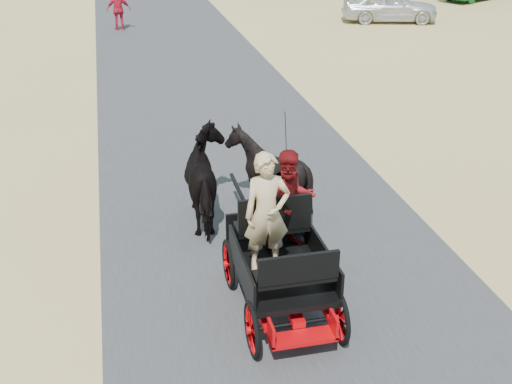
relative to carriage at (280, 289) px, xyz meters
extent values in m
imported|color=black|center=(-0.55, 3.00, 0.49)|extent=(0.91, 2.01, 1.70)
imported|color=black|center=(0.55, 3.00, 0.49)|extent=(1.37, 1.54, 1.70)
imported|color=tan|center=(-0.20, 0.05, 1.26)|extent=(0.66, 0.43, 1.80)
imported|color=#660C0F|center=(0.30, 0.60, 1.15)|extent=(0.77, 0.60, 1.58)
imported|color=red|center=(-1.57, 21.04, 0.50)|extent=(1.04, 0.49, 1.73)
imported|color=silver|center=(10.51, 20.16, 0.37)|extent=(4.56, 2.75, 1.45)
camera|label=1|loc=(-2.12, -7.64, 5.43)|focal=45.00mm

